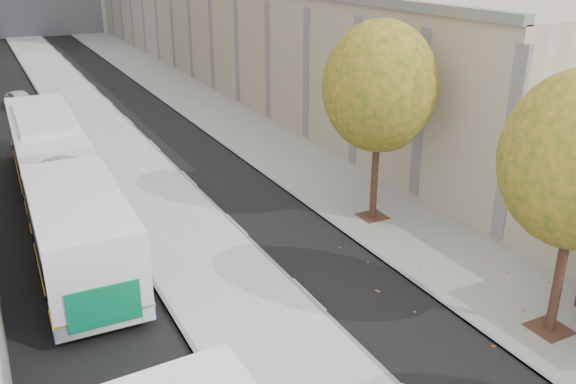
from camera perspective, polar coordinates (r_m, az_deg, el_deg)
bus_platform at (r=33.99m, az=-15.57°, el=3.41°), size 4.25×150.00×0.15m
sidewalk at (r=36.31m, az=-3.17°, el=5.30°), size 4.75×150.00×0.08m
building_tan at (r=66.25m, az=-4.65°, el=16.28°), size 18.00×92.00×8.00m
tree_d at (r=23.72m, az=8.57°, el=9.70°), size 4.40×4.40×7.60m
bus_far at (r=26.21m, az=-20.66°, el=1.17°), size 3.21×19.13×3.18m
distant_car at (r=46.23m, az=-23.73°, el=7.86°), size 2.08×3.87×1.25m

